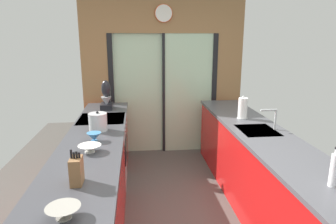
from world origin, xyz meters
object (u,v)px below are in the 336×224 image
oven_range (104,152)px  soap_bottle_far (334,170)px  stand_mixer (106,98)px  mixing_bowl_far (94,137)px  mixing_bowl_mid (90,148)px  knife_block (76,171)px  stock_pot (98,122)px  mixing_bowl_near (63,212)px  paper_towel_roll (243,108)px

oven_range → soap_bottle_far: (1.80, -2.01, 0.59)m
stand_mixer → soap_bottle_far: (1.78, -2.55, -0.04)m
mixing_bowl_far → soap_bottle_far: size_ratio=0.50×
mixing_bowl_mid → soap_bottle_far: (1.78, -0.84, 0.09)m
knife_block → stock_pot: bearing=90.0°
oven_range → stand_mixer: bearing=88.0°
oven_range → soap_bottle_far: bearing=-48.2°
mixing_bowl_far → stock_pot: bearing=90.0°
mixing_bowl_near → mixing_bowl_mid: 1.03m
stock_pot → soap_bottle_far: (1.78, -1.49, 0.03)m
stand_mixer → stock_pot: stand_mixer is taller
mixing_bowl_mid → stock_pot: size_ratio=0.94×
mixing_bowl_far → stock_pot: size_ratio=0.65×
paper_towel_roll → mixing_bowl_far: bearing=-159.3°
knife_block → stand_mixer: (0.00, 2.32, 0.06)m
oven_range → knife_block: size_ratio=3.56×
soap_bottle_far → paper_towel_roll: 1.81m
stand_mixer → mixing_bowl_far: bearing=-90.0°
mixing_bowl_near → stock_pot: bearing=90.0°
paper_towel_roll → soap_bottle_far: bearing=-90.0°
oven_range → mixing_bowl_far: bearing=-88.8°
mixing_bowl_mid → stock_pot: 0.65m
stock_pot → knife_block: bearing=-90.0°
knife_block → stock_pot: knife_block is taller
knife_block → soap_bottle_far: soap_bottle_far is taller
soap_bottle_far → oven_range: bearing=131.8°
mixing_bowl_mid → knife_block: bearing=-90.0°
stock_pot → paper_towel_roll: bearing=10.3°
knife_block → paper_towel_roll: bearing=41.6°
oven_range → mixing_bowl_far: 1.01m
stand_mixer → paper_towel_roll: stand_mixer is taller
oven_range → mixing_bowl_mid: mixing_bowl_mid is taller
oven_range → stock_pot: 0.77m
mixing_bowl_near → stand_mixer: (0.00, 2.74, 0.12)m
mixing_bowl_near → soap_bottle_far: size_ratio=0.70×
mixing_bowl_near → knife_block: knife_block is taller
oven_range → mixing_bowl_far: size_ratio=6.33×
mixing_bowl_near → knife_block: size_ratio=0.78×
paper_towel_roll → oven_range: bearing=173.6°
stock_pot → mixing_bowl_near: bearing=-90.0°
mixing_bowl_far → paper_towel_roll: 1.90m
knife_block → paper_towel_roll: paper_towel_roll is taller
mixing_bowl_mid → mixing_bowl_far: mixing_bowl_far is taller
stand_mixer → soap_bottle_far: size_ratio=1.46×
mixing_bowl_mid → paper_towel_roll: bearing=28.7°
mixing_bowl_near → mixing_bowl_far: (0.00, 1.33, 0.01)m
mixing_bowl_near → stock_pot: stock_pot is taller
mixing_bowl_near → mixing_bowl_far: mixing_bowl_far is taller
stand_mixer → stock_pot: (-0.00, -1.06, -0.06)m
oven_range → mixing_bowl_near: size_ratio=4.57×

